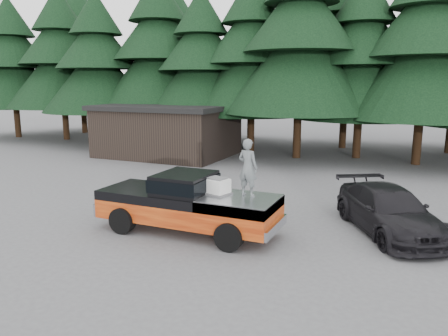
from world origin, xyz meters
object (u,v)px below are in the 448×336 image
at_px(man_on_bed, 248,168).
at_px(utility_building, 168,130).
at_px(pickup_truck, 188,212).
at_px(parked_car, 389,210).
at_px(air_compressor, 217,187).

relative_size(man_on_bed, utility_building, 0.21).
xyz_separation_m(pickup_truck, parked_car, (5.90, 2.54, 0.06)).
bearing_deg(utility_building, man_on_bed, -50.30).
height_order(air_compressor, parked_car, air_compressor).
distance_m(pickup_truck, utility_building, 15.27).
height_order(pickup_truck, air_compressor, air_compressor).
relative_size(pickup_truck, man_on_bed, 3.39).
distance_m(pickup_truck, parked_car, 6.42).
xyz_separation_m(man_on_bed, parked_car, (3.97, 2.24, -1.49)).
xyz_separation_m(parked_car, utility_building, (-14.28, 10.18, 0.94)).
bearing_deg(parked_car, man_on_bed, 179.54).
height_order(pickup_truck, parked_car, parked_car).
bearing_deg(man_on_bed, parked_car, -139.92).
height_order(pickup_truck, man_on_bed, man_on_bed).
xyz_separation_m(air_compressor, utility_building, (-9.38, 12.62, 0.10)).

